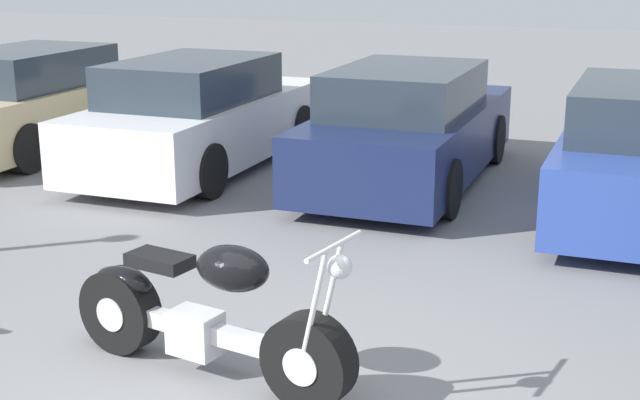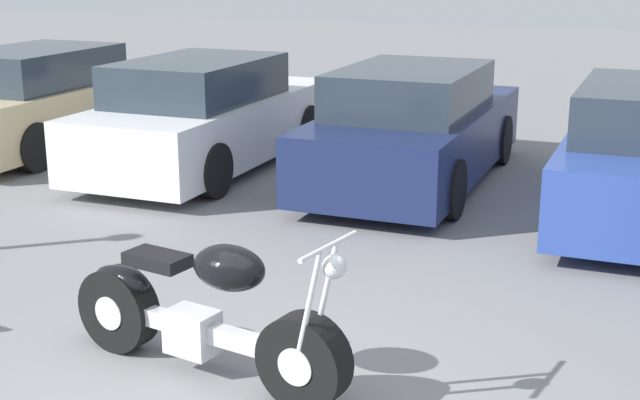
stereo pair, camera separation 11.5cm
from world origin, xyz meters
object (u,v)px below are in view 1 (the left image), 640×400
motorcycle (206,316)px  parked_car_navy (409,129)px  parked_car_white (200,117)px  parked_car_champagne (39,102)px

motorcycle → parked_car_navy: size_ratio=0.49×
parked_car_white → parked_car_navy: (2.75, 0.21, 0.00)m
motorcycle → parked_car_white: size_ratio=0.49×
parked_car_champagne → parked_car_white: bearing=-5.2°
parked_car_navy → parked_car_white: bearing=-175.7°
motorcycle → parked_car_champagne: 7.91m
parked_car_champagne → parked_car_white: 2.76m
parked_car_champagne → parked_car_navy: 5.50m
parked_car_champagne → parked_car_white: size_ratio=1.00×
motorcycle → parked_car_navy: 5.51m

